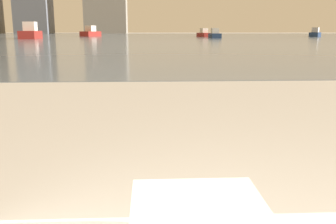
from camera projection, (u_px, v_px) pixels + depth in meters
The scene contains 6 objects.
harbor_water at pixel (149, 36), 60.56m from camera, with size 180.00×110.00×0.01m.
harbor_boat_0 at pixel (204, 34), 53.72m from camera, with size 1.77×3.42×1.22m.
harbor_boat_2 at pixel (31, 33), 41.31m from camera, with size 2.15×5.05×1.84m.
harbor_boat_3 at pixel (215, 35), 44.95m from camera, with size 1.12×3.21×1.20m.
harbor_boat_4 at pixel (315, 33), 54.90m from camera, with size 2.94×3.70×1.35m.
harbor_boat_5 at pixel (91, 33), 57.58m from camera, with size 2.81×4.59×1.63m.
Camera 1 is at (-0.15, 0.13, 0.93)m, focal length 40.00 mm.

